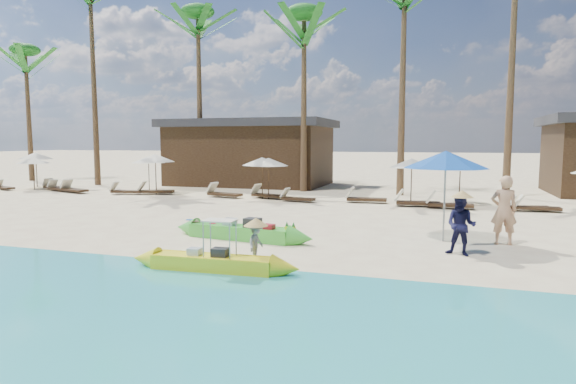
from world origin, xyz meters
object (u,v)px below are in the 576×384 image
(yellow_canoe, at_px, (213,262))
(blue_umbrella, at_px, (446,160))
(tourist, at_px, (504,210))
(green_canoe, at_px, (241,232))

(yellow_canoe, relative_size, blue_umbrella, 1.71)
(tourist, relative_size, blue_umbrella, 0.74)
(green_canoe, bearing_deg, blue_umbrella, 22.32)
(blue_umbrella, bearing_deg, tourist, -0.38)
(blue_umbrella, bearing_deg, green_canoe, -164.62)
(yellow_canoe, height_order, blue_umbrella, blue_umbrella)
(green_canoe, relative_size, tourist, 2.65)
(green_canoe, height_order, yellow_canoe, yellow_canoe)
(tourist, bearing_deg, blue_umbrella, -7.19)
(green_canoe, distance_m, tourist, 7.50)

